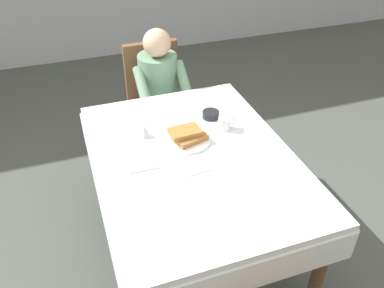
{
  "coord_description": "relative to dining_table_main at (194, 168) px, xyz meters",
  "views": [
    {
      "loc": [
        -0.6,
        -1.69,
        2.12
      ],
      "look_at": [
        0.0,
        0.04,
        0.79
      ],
      "focal_mm": 37.28,
      "sensor_mm": 36.0,
      "label": 1
    }
  ],
  "objects": [
    {
      "name": "ground_plane",
      "position": [
        0.0,
        0.0,
        -0.65
      ],
      "size": [
        14.0,
        14.0,
        0.0
      ],
      "primitive_type": "plane",
      "color": "#474C47"
    },
    {
      "name": "dining_table_main",
      "position": [
        0.0,
        0.0,
        0.0
      ],
      "size": [
        1.12,
        1.52,
        0.74
      ],
      "color": "silver",
      "rests_on": "ground"
    },
    {
      "name": "chair_diner",
      "position": [
        0.08,
        1.17,
        -0.12
      ],
      "size": [
        0.44,
        0.45,
        0.93
      ],
      "rotation": [
        0.0,
        0.0,
        3.14
      ],
      "color": "brown",
      "rests_on": "ground"
    },
    {
      "name": "diner_person",
      "position": [
        0.08,
        1.01,
        0.02
      ],
      "size": [
        0.4,
        0.43,
        1.12
      ],
      "rotation": [
        0.0,
        0.0,
        3.14
      ],
      "color": "gray",
      "rests_on": "ground"
    },
    {
      "name": "plate_breakfast",
      "position": [
        0.01,
        0.15,
        0.1
      ],
      "size": [
        0.28,
        0.28,
        0.02
      ],
      "primitive_type": "cylinder",
      "color": "white",
      "rests_on": "dining_table_main"
    },
    {
      "name": "breakfast_stack",
      "position": [
        0.01,
        0.14,
        0.14
      ],
      "size": [
        0.22,
        0.18,
        0.06
      ],
      "color": "#A36B33",
      "rests_on": "plate_breakfast"
    },
    {
      "name": "cup_coffee",
      "position": [
        0.27,
        0.2,
        0.13
      ],
      "size": [
        0.11,
        0.08,
        0.08
      ],
      "color": "white",
      "rests_on": "dining_table_main"
    },
    {
      "name": "bowl_butter",
      "position": [
        0.24,
        0.35,
        0.11
      ],
      "size": [
        0.11,
        0.11,
        0.04
      ],
      "primitive_type": "cylinder",
      "color": "black",
      "rests_on": "dining_table_main"
    },
    {
      "name": "syrup_pitcher",
      "position": [
        -0.22,
        0.28,
        0.13
      ],
      "size": [
        0.08,
        0.08,
        0.07
      ],
      "color": "silver",
      "rests_on": "dining_table_main"
    },
    {
      "name": "fork_left_of_plate",
      "position": [
        -0.18,
        0.13,
        0.09
      ],
      "size": [
        0.02,
        0.18,
        0.0
      ],
      "primitive_type": "cube",
      "rotation": [
        0.0,
        0.0,
        1.61
      ],
      "color": "silver",
      "rests_on": "dining_table_main"
    },
    {
      "name": "knife_right_of_plate",
      "position": [
        0.2,
        0.13,
        0.09
      ],
      "size": [
        0.01,
        0.2,
        0.0
      ],
      "primitive_type": "cube",
      "rotation": [
        0.0,
        0.0,
        1.57
      ],
      "color": "silver",
      "rests_on": "dining_table_main"
    },
    {
      "name": "spoon_near_edge",
      "position": [
        -0.03,
        -0.15,
        0.09
      ],
      "size": [
        0.15,
        0.03,
        0.0
      ],
      "primitive_type": "cube",
      "rotation": [
        0.0,
        0.0,
        0.11
      ],
      "color": "silver",
      "rests_on": "dining_table_main"
    },
    {
      "name": "napkin_folded",
      "position": [
        -0.29,
        0.02,
        0.09
      ],
      "size": [
        0.17,
        0.12,
        0.01
      ],
      "primitive_type": "cube",
      "rotation": [
        0.0,
        0.0,
        -0.03
      ],
      "color": "white",
      "rests_on": "dining_table_main"
    }
  ]
}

